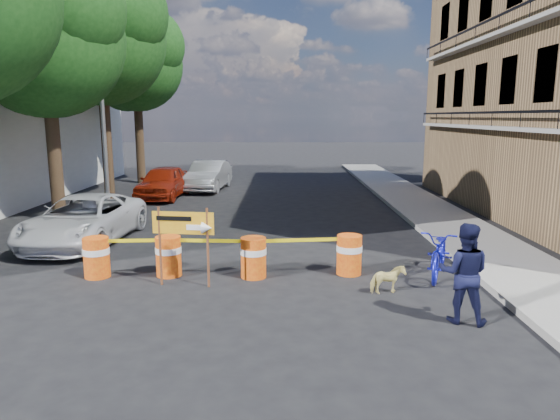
{
  "coord_description": "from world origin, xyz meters",
  "views": [
    {
      "loc": [
        0.81,
        -9.57,
        3.52
      ],
      "look_at": [
        0.73,
        2.24,
        1.3
      ],
      "focal_mm": 32.0,
      "sensor_mm": 36.0,
      "label": 1
    }
  ],
  "objects_px": {
    "suv_white": "(84,220)",
    "sedan_silver": "(209,175)",
    "barrel_far_left": "(96,256)",
    "barrel_mid_right": "(253,257)",
    "sedan_red": "(163,182)",
    "barrel_far_right": "(349,254)",
    "barrel_mid_left": "(169,255)",
    "detour_sign": "(190,230)",
    "bicycle": "(442,230)",
    "dog": "(388,280)",
    "pedestrian": "(464,273)"
  },
  "relations": [
    {
      "from": "barrel_mid_left",
      "to": "barrel_far_left",
      "type": "bearing_deg",
      "value": -175.98
    },
    {
      "from": "barrel_mid_right",
      "to": "suv_white",
      "type": "height_order",
      "value": "suv_white"
    },
    {
      "from": "barrel_mid_left",
      "to": "bicycle",
      "type": "relative_size",
      "value": 0.43
    },
    {
      "from": "detour_sign",
      "to": "pedestrian",
      "type": "distance_m",
      "value": 5.34
    },
    {
      "from": "barrel_mid_right",
      "to": "sedan_red",
      "type": "relative_size",
      "value": 0.22
    },
    {
      "from": "barrel_far_left",
      "to": "barrel_mid_left",
      "type": "height_order",
      "value": "same"
    },
    {
      "from": "sedan_red",
      "to": "bicycle",
      "type": "bearing_deg",
      "value": -48.16
    },
    {
      "from": "suv_white",
      "to": "sedan_silver",
      "type": "relative_size",
      "value": 1.12
    },
    {
      "from": "dog",
      "to": "sedan_red",
      "type": "relative_size",
      "value": 0.17
    },
    {
      "from": "barrel_far_left",
      "to": "barrel_mid_right",
      "type": "bearing_deg",
      "value": 0.11
    },
    {
      "from": "barrel_mid_right",
      "to": "suv_white",
      "type": "relative_size",
      "value": 0.19
    },
    {
      "from": "detour_sign",
      "to": "bicycle",
      "type": "distance_m",
      "value": 5.46
    },
    {
      "from": "barrel_mid_left",
      "to": "sedan_silver",
      "type": "distance_m",
      "value": 13.34
    },
    {
      "from": "detour_sign",
      "to": "suv_white",
      "type": "height_order",
      "value": "detour_sign"
    },
    {
      "from": "detour_sign",
      "to": "bicycle",
      "type": "height_order",
      "value": "bicycle"
    },
    {
      "from": "barrel_mid_right",
      "to": "barrel_far_right",
      "type": "height_order",
      "value": "same"
    },
    {
      "from": "barrel_far_left",
      "to": "pedestrian",
      "type": "height_order",
      "value": "pedestrian"
    },
    {
      "from": "barrel_far_right",
      "to": "pedestrian",
      "type": "height_order",
      "value": "pedestrian"
    },
    {
      "from": "dog",
      "to": "sedan_silver",
      "type": "xyz_separation_m",
      "value": [
        -5.71,
        14.43,
        0.41
      ]
    },
    {
      "from": "bicycle",
      "to": "sedan_red",
      "type": "relative_size",
      "value": 0.51
    },
    {
      "from": "barrel_mid_right",
      "to": "detour_sign",
      "type": "height_order",
      "value": "detour_sign"
    },
    {
      "from": "barrel_far_left",
      "to": "pedestrian",
      "type": "relative_size",
      "value": 0.51
    },
    {
      "from": "barrel_far_right",
      "to": "bicycle",
      "type": "bearing_deg",
      "value": -4.49
    },
    {
      "from": "dog",
      "to": "barrel_far_left",
      "type": "bearing_deg",
      "value": 63.85
    },
    {
      "from": "barrel_far_left",
      "to": "barrel_mid_right",
      "type": "distance_m",
      "value": 3.48
    },
    {
      "from": "pedestrian",
      "to": "bicycle",
      "type": "distance_m",
      "value": 2.54
    },
    {
      "from": "barrel_mid_right",
      "to": "bicycle",
      "type": "distance_m",
      "value": 4.19
    },
    {
      "from": "barrel_mid_left",
      "to": "dog",
      "type": "relative_size",
      "value": 1.31
    },
    {
      "from": "pedestrian",
      "to": "suv_white",
      "type": "relative_size",
      "value": 0.37
    },
    {
      "from": "barrel_far_left",
      "to": "dog",
      "type": "xyz_separation_m",
      "value": [
        6.24,
        -1.02,
        -0.18
      ]
    },
    {
      "from": "barrel_far_right",
      "to": "bicycle",
      "type": "height_order",
      "value": "bicycle"
    },
    {
      "from": "barrel_far_left",
      "to": "suv_white",
      "type": "bearing_deg",
      "value": 115.8
    },
    {
      "from": "barrel_far_left",
      "to": "barrel_far_right",
      "type": "xyz_separation_m",
      "value": [
        5.63,
        0.25,
        0.0
      ]
    },
    {
      "from": "bicycle",
      "to": "detour_sign",
      "type": "bearing_deg",
      "value": -149.61
    },
    {
      "from": "suv_white",
      "to": "sedan_red",
      "type": "height_order",
      "value": "sedan_red"
    },
    {
      "from": "pedestrian",
      "to": "dog",
      "type": "bearing_deg",
      "value": -35.43
    },
    {
      "from": "suv_white",
      "to": "barrel_far_left",
      "type": "bearing_deg",
      "value": -60.43
    },
    {
      "from": "barrel_far_left",
      "to": "barrel_far_right",
      "type": "height_order",
      "value": "same"
    },
    {
      "from": "pedestrian",
      "to": "sedan_red",
      "type": "bearing_deg",
      "value": -39.39
    },
    {
      "from": "barrel_mid_left",
      "to": "pedestrian",
      "type": "height_order",
      "value": "pedestrian"
    },
    {
      "from": "detour_sign",
      "to": "pedestrian",
      "type": "height_order",
      "value": "pedestrian"
    },
    {
      "from": "pedestrian",
      "to": "sedan_silver",
      "type": "xyz_separation_m",
      "value": [
        -6.71,
        15.82,
        -0.18
      ]
    },
    {
      "from": "barrel_far_left",
      "to": "sedan_red",
      "type": "height_order",
      "value": "sedan_red"
    },
    {
      "from": "barrel_mid_left",
      "to": "detour_sign",
      "type": "relative_size",
      "value": 0.53
    },
    {
      "from": "barrel_far_right",
      "to": "sedan_silver",
      "type": "xyz_separation_m",
      "value": [
        -5.1,
        13.16,
        0.23
      ]
    },
    {
      "from": "barrel_mid_left",
      "to": "sedan_red",
      "type": "relative_size",
      "value": 0.22
    },
    {
      "from": "barrel_far_right",
      "to": "dog",
      "type": "xyz_separation_m",
      "value": [
        0.61,
        -1.28,
        -0.18
      ]
    },
    {
      "from": "barrel_far_left",
      "to": "barrel_mid_left",
      "type": "relative_size",
      "value": 1.0
    },
    {
      "from": "barrel_mid_left",
      "to": "barrel_far_right",
      "type": "relative_size",
      "value": 1.0
    },
    {
      "from": "detour_sign",
      "to": "barrel_mid_left",
      "type": "bearing_deg",
      "value": 139.29
    }
  ]
}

